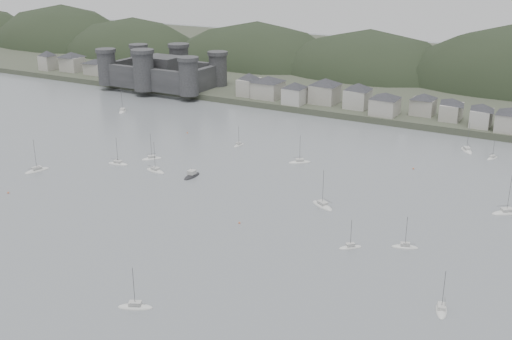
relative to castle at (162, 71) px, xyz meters
The scene contains 8 objects.
ground 216.45m from the castle, 56.28° to the right, with size 900.00×900.00×0.00m, color slate.
far_shore_land 166.61m from the castle, 43.83° to the left, with size 900.00×250.00×3.00m, color #383D2D.
forested_ridge 155.26m from the castle, 35.67° to the left, with size 851.55×103.94×102.57m.
castle is the anchor object (origin of this frame).
waterfront_town 170.64m from the castle, ahead, with size 451.48×28.46×12.92m.
moored_fleet 156.03m from the castle, 41.32° to the right, with size 244.36×176.59×13.14m.
motor_launch_far 144.07m from the castle, 48.31° to the right, with size 3.23×8.56×4.02m.
mooring_buoys 164.00m from the castle, 47.54° to the right, with size 109.08×136.01×0.70m.
Camera 1 is at (95.11, -92.40, 75.02)m, focal length 43.30 mm.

